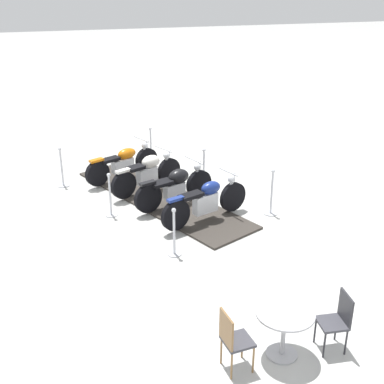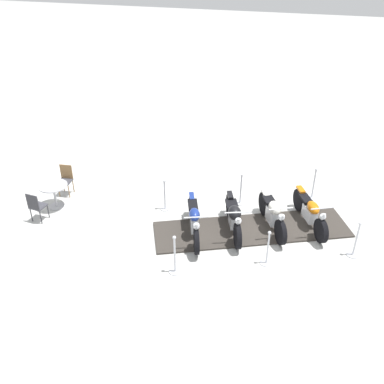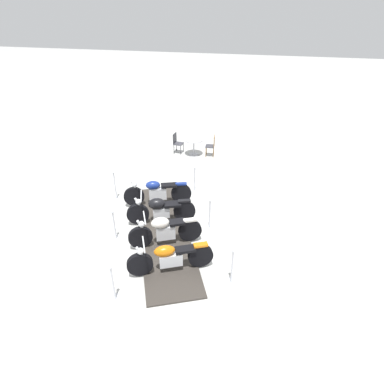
% 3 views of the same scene
% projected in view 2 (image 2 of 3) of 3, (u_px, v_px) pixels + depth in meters
% --- Properties ---
extents(ground_plane, '(80.00, 80.00, 0.00)m').
position_uv_depth(ground_plane, '(252.00, 230.00, 12.27)').
color(ground_plane, silver).
extents(display_platform, '(5.65, 3.63, 0.05)m').
position_uv_depth(display_platform, '(252.00, 229.00, 12.26)').
color(display_platform, '#38332D').
rests_on(display_platform, ground_plane).
extents(motorcycle_navy, '(1.00, 2.22, 1.03)m').
position_uv_depth(motorcycle_navy, '(194.00, 220.00, 11.78)').
color(motorcycle_navy, black).
rests_on(motorcycle_navy, display_platform).
extents(motorcycle_black, '(0.98, 2.08, 1.02)m').
position_uv_depth(motorcycle_black, '(234.00, 217.00, 11.91)').
color(motorcycle_black, black).
rests_on(motorcycle_black, display_platform).
extents(motorcycle_cream, '(1.07, 1.97, 1.01)m').
position_uv_depth(motorcycle_cream, '(273.00, 214.00, 12.03)').
color(motorcycle_cream, black).
rests_on(motorcycle_cream, display_platform).
extents(motorcycle_copper, '(1.13, 2.10, 0.99)m').
position_uv_depth(motorcycle_copper, '(310.00, 212.00, 12.20)').
color(motorcycle_copper, black).
rests_on(motorcycle_copper, display_platform).
extents(stanchion_right_front, '(0.32, 0.32, 1.11)m').
position_uv_depth(stanchion_right_front, '(175.00, 260.00, 10.58)').
color(stanchion_right_front, silver).
rests_on(stanchion_right_front, ground_plane).
extents(stanchion_left_rear, '(0.32, 0.32, 1.07)m').
position_uv_depth(stanchion_left_rear, '(313.00, 188.00, 13.60)').
color(stanchion_left_rear, silver).
rests_on(stanchion_left_rear, ground_plane).
extents(stanchion_right_mid, '(0.33, 0.33, 1.01)m').
position_uv_depth(stanchion_right_mid, '(267.00, 253.00, 10.88)').
color(stanchion_right_mid, silver).
rests_on(stanchion_right_mid, ground_plane).
extents(stanchion_right_rear, '(0.33, 0.33, 1.06)m').
position_uv_depth(stanchion_right_rear, '(355.00, 245.00, 11.15)').
color(stanchion_right_rear, silver).
rests_on(stanchion_right_rear, ground_plane).
extents(stanchion_left_mid, '(0.29, 0.29, 1.06)m').
position_uv_depth(stanchion_left_mid, '(241.00, 193.00, 13.30)').
color(stanchion_left_mid, silver).
rests_on(stanchion_left_mid, ground_plane).
extents(stanchion_left_front, '(0.29, 0.29, 1.03)m').
position_uv_depth(stanchion_left_front, '(165.00, 199.00, 13.03)').
color(stanchion_left_front, silver).
rests_on(stanchion_left_front, ground_plane).
extents(cafe_table, '(0.86, 0.86, 0.76)m').
position_uv_depth(cafe_table, '(54.00, 190.00, 13.04)').
color(cafe_table, '#B7B7BC').
rests_on(cafe_table, ground_plane).
extents(cafe_chair_near_table, '(0.44, 0.44, 0.98)m').
position_uv_depth(cafe_chair_near_table, '(66.00, 178.00, 13.75)').
color(cafe_chair_near_table, olive).
rests_on(cafe_chair_near_table, ground_plane).
extents(cafe_chair_across_table, '(0.44, 0.44, 0.94)m').
position_uv_depth(cafe_chair_across_table, '(36.00, 205.00, 12.41)').
color(cafe_chair_across_table, '#2D2D33').
rests_on(cafe_chair_across_table, ground_plane).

